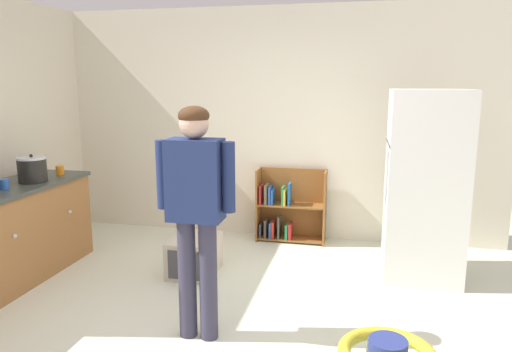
{
  "coord_description": "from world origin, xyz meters",
  "views": [
    {
      "loc": [
        0.95,
        -3.24,
        1.84
      ],
      "look_at": [
        0.16,
        0.36,
        1.11
      ],
      "focal_mm": 33.51,
      "sensor_mm": 36.0,
      "label": 1
    }
  ],
  "objects_px": {
    "standing_person": "(196,202)",
    "pet_carrier": "(194,255)",
    "bookshelf": "(287,210)",
    "blue_cup": "(4,184)",
    "refrigerator": "(425,186)",
    "orange_cup": "(60,170)",
    "crock_pot": "(32,170)"
  },
  "relations": [
    {
      "from": "refrigerator",
      "to": "blue_cup",
      "type": "distance_m",
      "value": 3.83
    },
    {
      "from": "refrigerator",
      "to": "standing_person",
      "type": "distance_m",
      "value": 2.31
    },
    {
      "from": "bookshelf",
      "to": "standing_person",
      "type": "height_order",
      "value": "standing_person"
    },
    {
      "from": "orange_cup",
      "to": "pet_carrier",
      "type": "bearing_deg",
      "value": -4.23
    },
    {
      "from": "pet_carrier",
      "to": "crock_pot",
      "type": "relative_size",
      "value": 2.04
    },
    {
      "from": "crock_pot",
      "to": "blue_cup",
      "type": "height_order",
      "value": "crock_pot"
    },
    {
      "from": "refrigerator",
      "to": "blue_cup",
      "type": "height_order",
      "value": "refrigerator"
    },
    {
      "from": "pet_carrier",
      "to": "crock_pot",
      "type": "distance_m",
      "value": 1.75
    },
    {
      "from": "pet_carrier",
      "to": "orange_cup",
      "type": "bearing_deg",
      "value": 175.77
    },
    {
      "from": "bookshelf",
      "to": "blue_cup",
      "type": "height_order",
      "value": "blue_cup"
    },
    {
      "from": "standing_person",
      "to": "orange_cup",
      "type": "relative_size",
      "value": 17.75
    },
    {
      "from": "crock_pot",
      "to": "blue_cup",
      "type": "bearing_deg",
      "value": -95.18
    },
    {
      "from": "standing_person",
      "to": "crock_pot",
      "type": "bearing_deg",
      "value": 156.36
    },
    {
      "from": "standing_person",
      "to": "crock_pot",
      "type": "height_order",
      "value": "standing_person"
    },
    {
      "from": "pet_carrier",
      "to": "refrigerator",
      "type": "bearing_deg",
      "value": 10.92
    },
    {
      "from": "refrigerator",
      "to": "orange_cup",
      "type": "bearing_deg",
      "value": -175.2
    },
    {
      "from": "refrigerator",
      "to": "blue_cup",
      "type": "bearing_deg",
      "value": -164.41
    },
    {
      "from": "refrigerator",
      "to": "standing_person",
      "type": "bearing_deg",
      "value": -138.06
    },
    {
      "from": "pet_carrier",
      "to": "bookshelf",
      "type": "bearing_deg",
      "value": 58.6
    },
    {
      "from": "crock_pot",
      "to": "standing_person",
      "type": "bearing_deg",
      "value": -23.64
    },
    {
      "from": "bookshelf",
      "to": "orange_cup",
      "type": "relative_size",
      "value": 8.95
    },
    {
      "from": "refrigerator",
      "to": "standing_person",
      "type": "relative_size",
      "value": 1.06
    },
    {
      "from": "refrigerator",
      "to": "bookshelf",
      "type": "xyz_separation_m",
      "value": [
        -1.42,
        0.78,
        -0.52
      ]
    },
    {
      "from": "bookshelf",
      "to": "blue_cup",
      "type": "bearing_deg",
      "value": -141.47
    },
    {
      "from": "crock_pot",
      "to": "orange_cup",
      "type": "distance_m",
      "value": 0.39
    },
    {
      "from": "bookshelf",
      "to": "crock_pot",
      "type": "bearing_deg",
      "value": -146.83
    },
    {
      "from": "refrigerator",
      "to": "pet_carrier",
      "type": "xyz_separation_m",
      "value": [
        -2.15,
        -0.41,
        -0.71
      ]
    },
    {
      "from": "standing_person",
      "to": "pet_carrier",
      "type": "relative_size",
      "value": 3.06
    },
    {
      "from": "blue_cup",
      "to": "crock_pot",
      "type": "bearing_deg",
      "value": 84.82
    },
    {
      "from": "refrigerator",
      "to": "orange_cup",
      "type": "relative_size",
      "value": 18.74
    },
    {
      "from": "blue_cup",
      "to": "bookshelf",
      "type": "bearing_deg",
      "value": 38.53
    },
    {
      "from": "orange_cup",
      "to": "standing_person",
      "type": "bearing_deg",
      "value": -32.73
    }
  ]
}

